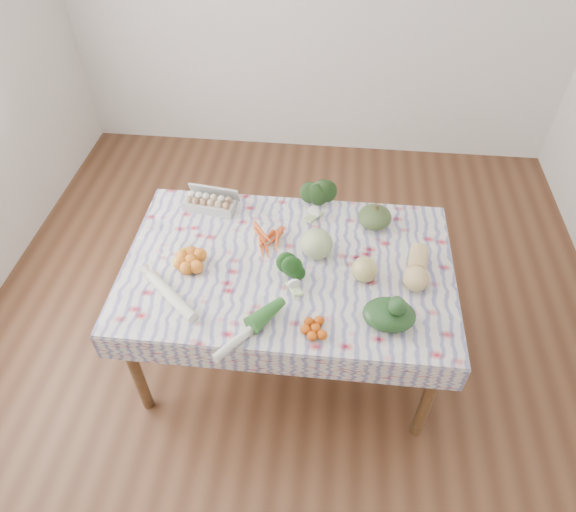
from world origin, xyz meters
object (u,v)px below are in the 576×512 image
object	(u,v)px
kabocha_squash	(375,217)
dining_table	(288,275)
egg_carton	(209,204)
cabbage	(317,244)
butternut_squash	(418,267)
grapefruit	(364,269)

from	to	relation	value
kabocha_squash	dining_table	bearing A→B (deg)	-141.74
egg_carton	cabbage	distance (m)	0.69
kabocha_squash	butternut_squash	distance (m)	0.41
dining_table	grapefruit	world-z (taller)	grapefruit
egg_carton	kabocha_squash	world-z (taller)	kabocha_squash
dining_table	butternut_squash	xyz separation A→B (m)	(0.63, -0.01, 0.15)
egg_carton	cabbage	world-z (taller)	cabbage
dining_table	grapefruit	distance (m)	0.41
dining_table	cabbage	distance (m)	0.23
egg_carton	grapefruit	size ratio (longest dim) A/B	2.27
cabbage	butternut_squash	bearing A→B (deg)	-10.48
kabocha_squash	cabbage	size ratio (longest dim) A/B	1.11
cabbage	grapefruit	world-z (taller)	cabbage
kabocha_squash	grapefruit	distance (m)	0.40
dining_table	cabbage	bearing A→B (deg)	29.86
dining_table	egg_carton	distance (m)	0.63
butternut_squash	grapefruit	world-z (taller)	grapefruit
dining_table	grapefruit	size ratio (longest dim) A/B	12.60
dining_table	grapefruit	bearing A→B (deg)	-8.63
egg_carton	kabocha_squash	xyz separation A→B (m)	(0.92, -0.04, 0.02)
kabocha_squash	cabbage	distance (m)	0.40
egg_carton	cabbage	bearing A→B (deg)	-18.05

